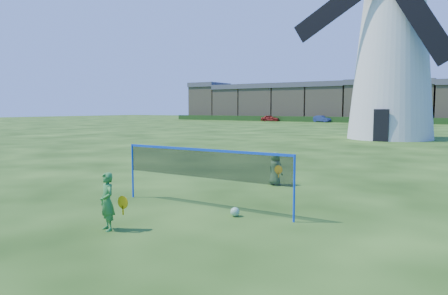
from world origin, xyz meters
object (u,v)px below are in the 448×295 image
player_boy (275,169)px  badminton_net (203,165)px  car_right (322,119)px  windmill (392,52)px  car_left (270,118)px  player_girl (107,202)px  play_ball (235,212)px

player_boy → badminton_net: bearing=106.9°
car_right → windmill: bearing=-136.3°
player_boy → car_right: (-19.96, 62.31, 0.04)m
car_left → player_boy: bearing=-174.6°
windmill → badminton_net: bearing=-88.4°
badminton_net → player_girl: 2.81m
car_right → play_ball: bearing=-145.5°
player_boy → windmill: bearing=-68.2°
badminton_net → player_girl: bearing=-102.3°
player_girl → play_ball: size_ratio=5.61×
play_ball → car_left: (-30.91, 65.44, 0.48)m
play_ball → car_left: bearing=115.3°
player_girl → car_right: 71.56m
player_girl → car_left: 73.88m
car_left → car_right: (10.02, 1.09, 0.01)m
player_boy → car_right: size_ratio=0.31×
badminton_net → play_ball: 1.54m
windmill → badminton_net: (0.81, -28.40, -6.05)m
player_boy → car_left: (-29.98, 61.22, 0.03)m
player_girl → windmill: bearing=112.2°
player_girl → badminton_net: bearing=99.4°
play_ball → player_boy: bearing=102.5°
player_girl → car_right: player_girl is taller
windmill → player_girl: windmill is taller
windmill → car_left: bearing=128.3°
badminton_net → play_ball: bearing=-14.1°
car_left → car_right: size_ratio=0.95×
windmill → car_right: (-18.97, 37.85, -6.59)m
windmill → player_boy: bearing=-87.7°
player_girl → car_left: size_ratio=0.36×
windmill → badminton_net: 29.05m
windmill → badminton_net: windmill is taller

